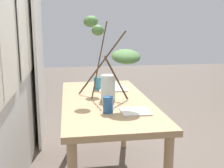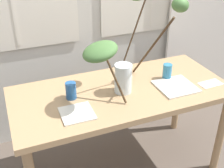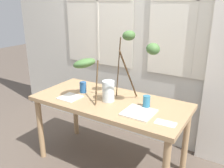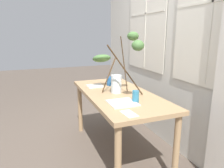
% 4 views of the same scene
% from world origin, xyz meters
% --- Properties ---
extents(ground, '(14.00, 14.00, 0.00)m').
position_xyz_m(ground, '(0.00, 0.00, 0.00)').
color(ground, brown).
extents(back_wall_with_windows, '(4.06, 0.14, 2.76)m').
position_xyz_m(back_wall_with_windows, '(-0.00, 0.75, 1.40)').
color(back_wall_with_windows, beige).
rests_on(back_wall_with_windows, ground).
extents(dining_table, '(1.54, 0.71, 0.75)m').
position_xyz_m(dining_table, '(0.00, 0.00, 0.66)').
color(dining_table, tan).
rests_on(dining_table, ground).
extents(vase_with_branches, '(0.84, 0.48, 0.70)m').
position_xyz_m(vase_with_branches, '(-0.00, -0.04, 1.07)').
color(vase_with_branches, silver).
rests_on(vase_with_branches, dining_table).
extents(drinking_glass_blue_left, '(0.07, 0.07, 0.12)m').
position_xyz_m(drinking_glass_blue_left, '(-0.36, 0.03, 0.81)').
color(drinking_glass_blue_left, '#235693').
rests_on(drinking_glass_blue_left, dining_table).
extents(drinking_glass_blue_right, '(0.07, 0.07, 0.12)m').
position_xyz_m(drinking_glass_blue_right, '(0.38, 0.03, 0.81)').
color(drinking_glass_blue_right, teal).
rests_on(drinking_glass_blue_right, dining_table).
extents(plate_square_left, '(0.20, 0.20, 0.01)m').
position_xyz_m(plate_square_left, '(-0.37, -0.16, 0.75)').
color(plate_square_left, silver).
rests_on(plate_square_left, dining_table).
extents(plate_square_right, '(0.27, 0.27, 0.01)m').
position_xyz_m(plate_square_right, '(0.37, -0.11, 0.76)').
color(plate_square_right, silver).
rests_on(plate_square_right, dining_table).
extents(napkin_folded, '(0.18, 0.10, 0.00)m').
position_xyz_m(napkin_folded, '(0.64, -0.17, 0.75)').
color(napkin_folded, silver).
rests_on(napkin_folded, dining_table).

